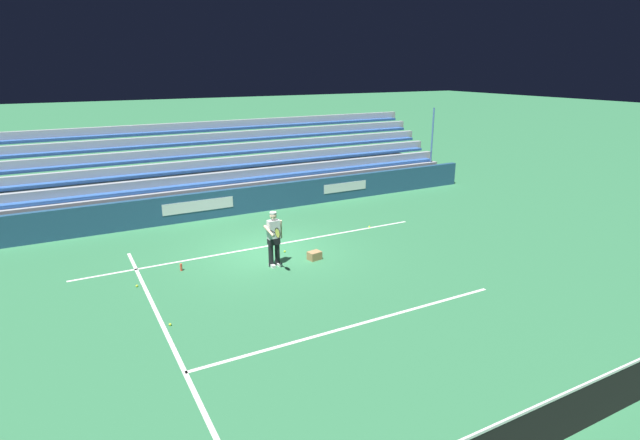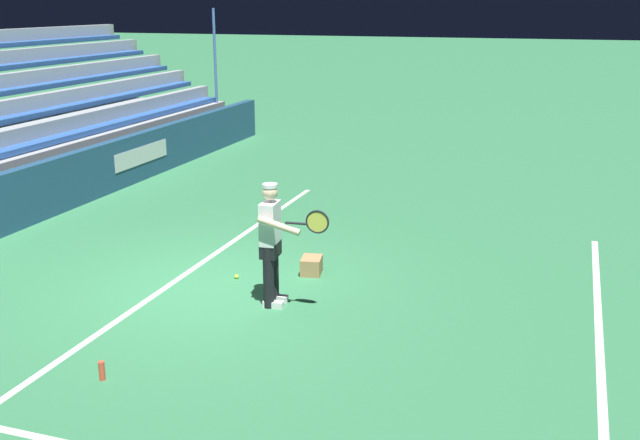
{
  "view_description": "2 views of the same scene",
  "coord_description": "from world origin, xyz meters",
  "px_view_note": "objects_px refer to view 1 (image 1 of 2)",
  "views": [
    {
      "loc": [
        5.81,
        14.36,
        5.89
      ],
      "look_at": [
        -0.9,
        1.89,
        1.48
      ],
      "focal_mm": 28.0,
      "sensor_mm": 36.0,
      "label": 1
    },
    {
      "loc": [
        9.23,
        4.93,
        4.04
      ],
      "look_at": [
        -0.93,
        1.5,
        0.9
      ],
      "focal_mm": 42.0,
      "sensor_mm": 36.0,
      "label": 2
    }
  ],
  "objects_px": {
    "water_bottle": "(181,267)",
    "tennis_net": "(528,433)",
    "ball_box_cardboard": "(314,255)",
    "tennis_ball_far_left": "(369,227)",
    "tennis_ball_stray_back": "(285,251)",
    "tennis_ball_near_player": "(170,324)",
    "tennis_ball_on_baseline": "(137,286)",
    "tennis_player": "(274,238)"
  },
  "relations": [
    {
      "from": "ball_box_cardboard",
      "to": "tennis_net",
      "type": "distance_m",
      "value": 9.05
    },
    {
      "from": "tennis_ball_near_player",
      "to": "tennis_player",
      "type": "bearing_deg",
      "value": -148.67
    },
    {
      "from": "tennis_player",
      "to": "ball_box_cardboard",
      "type": "xyz_separation_m",
      "value": [
        -1.33,
        0.1,
        -0.76
      ]
    },
    {
      "from": "tennis_ball_near_player",
      "to": "tennis_ball_on_baseline",
      "type": "xyz_separation_m",
      "value": [
        0.34,
        -2.63,
        0.0
      ]
    },
    {
      "from": "tennis_player",
      "to": "tennis_ball_on_baseline",
      "type": "bearing_deg",
      "value": -5.96
    },
    {
      "from": "ball_box_cardboard",
      "to": "tennis_net",
      "type": "bearing_deg",
      "value": 83.62
    },
    {
      "from": "tennis_net",
      "to": "tennis_ball_stray_back",
      "type": "bearing_deg",
      "value": -92.45
    },
    {
      "from": "tennis_ball_stray_back",
      "to": "tennis_ball_on_baseline",
      "type": "height_order",
      "value": "same"
    },
    {
      "from": "tennis_player",
      "to": "tennis_ball_stray_back",
      "type": "bearing_deg",
      "value": -129.64
    },
    {
      "from": "tennis_ball_near_player",
      "to": "water_bottle",
      "type": "xyz_separation_m",
      "value": [
        -1.03,
        -3.2,
        0.08
      ]
    },
    {
      "from": "ball_box_cardboard",
      "to": "water_bottle",
      "type": "height_order",
      "value": "ball_box_cardboard"
    },
    {
      "from": "tennis_ball_near_player",
      "to": "tennis_ball_far_left",
      "type": "height_order",
      "value": "same"
    },
    {
      "from": "tennis_ball_near_player",
      "to": "water_bottle",
      "type": "relative_size",
      "value": 0.3
    },
    {
      "from": "tennis_ball_on_baseline",
      "to": "water_bottle",
      "type": "xyz_separation_m",
      "value": [
        -1.36,
        -0.57,
        0.08
      ]
    },
    {
      "from": "tennis_ball_on_baseline",
      "to": "tennis_player",
      "type": "bearing_deg",
      "value": 174.04
    },
    {
      "from": "tennis_ball_stray_back",
      "to": "tennis_ball_on_baseline",
      "type": "relative_size",
      "value": 1.0
    },
    {
      "from": "tennis_ball_on_baseline",
      "to": "tennis_net",
      "type": "relative_size",
      "value": 0.01
    },
    {
      "from": "water_bottle",
      "to": "tennis_net",
      "type": "xyz_separation_m",
      "value": [
        -2.93,
        10.06,
        0.38
      ]
    },
    {
      "from": "water_bottle",
      "to": "tennis_net",
      "type": "height_order",
      "value": "tennis_net"
    },
    {
      "from": "tennis_ball_near_player",
      "to": "tennis_ball_stray_back",
      "type": "relative_size",
      "value": 1.0
    },
    {
      "from": "tennis_ball_stray_back",
      "to": "ball_box_cardboard",
      "type": "bearing_deg",
      "value": 119.99
    },
    {
      "from": "tennis_ball_stray_back",
      "to": "water_bottle",
      "type": "distance_m",
      "value": 3.36
    },
    {
      "from": "ball_box_cardboard",
      "to": "water_bottle",
      "type": "distance_m",
      "value": 4.08
    },
    {
      "from": "tennis_ball_on_baseline",
      "to": "tennis_net",
      "type": "distance_m",
      "value": 10.43
    },
    {
      "from": "water_bottle",
      "to": "tennis_net",
      "type": "bearing_deg",
      "value": 106.24
    },
    {
      "from": "tennis_net",
      "to": "tennis_player",
      "type": "bearing_deg",
      "value": -87.97
    },
    {
      "from": "ball_box_cardboard",
      "to": "tennis_ball_near_player",
      "type": "height_order",
      "value": "ball_box_cardboard"
    },
    {
      "from": "tennis_player",
      "to": "tennis_net",
      "type": "relative_size",
      "value": 0.15
    },
    {
      "from": "water_bottle",
      "to": "tennis_net",
      "type": "relative_size",
      "value": 0.02
    },
    {
      "from": "tennis_ball_stray_back",
      "to": "tennis_ball_on_baseline",
      "type": "bearing_deg",
      "value": 5.9
    },
    {
      "from": "tennis_ball_near_player",
      "to": "water_bottle",
      "type": "bearing_deg",
      "value": -107.79
    },
    {
      "from": "tennis_player",
      "to": "water_bottle",
      "type": "relative_size",
      "value": 7.8
    },
    {
      "from": "water_bottle",
      "to": "tennis_ball_near_player",
      "type": "bearing_deg",
      "value": 72.21
    },
    {
      "from": "tennis_ball_stray_back",
      "to": "tennis_net",
      "type": "bearing_deg",
      "value": 87.55
    },
    {
      "from": "ball_box_cardboard",
      "to": "tennis_ball_stray_back",
      "type": "relative_size",
      "value": 6.06
    },
    {
      "from": "tennis_player",
      "to": "ball_box_cardboard",
      "type": "distance_m",
      "value": 1.53
    },
    {
      "from": "tennis_ball_far_left",
      "to": "water_bottle",
      "type": "bearing_deg",
      "value": 6.26
    },
    {
      "from": "tennis_player",
      "to": "tennis_ball_stray_back",
      "type": "height_order",
      "value": "tennis_player"
    },
    {
      "from": "tennis_ball_far_left",
      "to": "tennis_net",
      "type": "bearing_deg",
      "value": 68.23
    },
    {
      "from": "tennis_ball_stray_back",
      "to": "tennis_net",
      "type": "distance_m",
      "value": 10.0
    },
    {
      "from": "tennis_ball_far_left",
      "to": "water_bottle",
      "type": "relative_size",
      "value": 0.3
    },
    {
      "from": "tennis_ball_on_baseline",
      "to": "water_bottle",
      "type": "distance_m",
      "value": 1.48
    }
  ]
}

